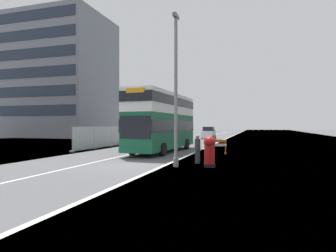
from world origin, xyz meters
name	(u,v)px	position (x,y,z in m)	size (l,w,h in m)	color
ground	(135,167)	(0.55, 0.16, -0.05)	(140.00, 280.00, 0.10)	#4C4C4F
double_decker_bus	(163,121)	(-0.62, 8.81, 2.61)	(3.03, 11.08, 4.91)	#145638
lamppost_foreground	(176,95)	(2.82, 0.54, 3.90)	(0.29, 0.70, 8.27)	gray
red_pillar_postbox	(210,150)	(4.58, 0.98, 0.91)	(0.63, 0.63, 1.66)	black
roadworks_barrier	(217,145)	(4.02, 8.12, 0.70)	(1.49, 0.45, 1.14)	orange
construction_site_fence	(111,137)	(-7.83, 13.05, 1.04)	(0.44, 13.80, 2.18)	#A8AAAD
car_oncoming_near	(172,133)	(-4.99, 26.56, 1.07)	(1.93, 4.19, 2.28)	gray
car_receding_mid	(209,133)	(-0.72, 33.55, 0.95)	(1.99, 3.95, 2.02)	silver
bare_tree_far_verge_near	(155,127)	(-13.79, 43.14, 1.96)	(2.31, 1.97, 4.08)	#4C3D2D
bare_tree_far_verge_mid	(140,125)	(-16.08, 40.80, 2.35)	(2.07, 2.48, 4.75)	#4C3D2D
pedestrian_at_kerb	(198,149)	(3.67, 2.24, 0.85)	(0.34, 0.34, 1.68)	#2D3342
backdrop_office_block	(54,78)	(-31.90, 34.09, 11.69)	(21.43, 14.72, 23.38)	gray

